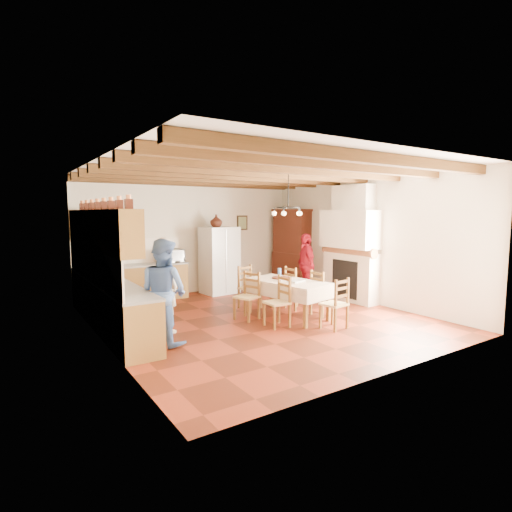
{
  "coord_description": "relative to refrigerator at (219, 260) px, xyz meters",
  "views": [
    {
      "loc": [
        -4.41,
        -6.58,
        2.16
      ],
      "look_at": [
        0.1,
        0.3,
        1.25
      ],
      "focal_mm": 28.0,
      "sensor_mm": 36.0,
      "label": 1
    }
  ],
  "objects": [
    {
      "name": "countertop_back",
      "position": [
        -2.1,
        0.19,
        -0.0
      ],
      "size": [
        2.34,
        0.62,
        0.04
      ],
      "primitive_type": "cube",
      "color": "slate",
      "rests_on": "lower_cabinets_back"
    },
    {
      "name": "ceiling_beams",
      "position": [
        -0.55,
        -2.76,
        2.03
      ],
      "size": [
        6.0,
        6.3,
        0.16
      ],
      "primitive_type": null,
      "color": "#3A2510",
      "rests_on": "ground"
    },
    {
      "name": "wall_left",
      "position": [
        -3.56,
        -2.76,
        0.62
      ],
      "size": [
        0.02,
        6.5,
        3.0
      ],
      "primitive_type": "cube",
      "color": "beige",
      "rests_on": "ground"
    },
    {
      "name": "chair_left_far",
      "position": [
        -0.8,
        -2.65,
        -0.4
      ],
      "size": [
        0.52,
        0.53,
        0.96
      ],
      "primitive_type": null,
      "rotation": [
        0.0,
        0.0,
        -1.22
      ],
      "color": "brown",
      "rests_on": "floor"
    },
    {
      "name": "backsplash_left",
      "position": [
        -3.54,
        -1.71,
        0.32
      ],
      "size": [
        0.03,
        4.3,
        0.6
      ],
      "primitive_type": "cube",
      "color": "white",
      "rests_on": "ground"
    },
    {
      "name": "person_woman_red",
      "position": [
        1.64,
        -1.59,
        -0.07
      ],
      "size": [
        0.69,
        1.03,
        1.62
      ],
      "primitive_type": "imported",
      "rotation": [
        0.0,
        0.0,
        -1.92
      ],
      "color": "red",
      "rests_on": "floor"
    },
    {
      "name": "microwave",
      "position": [
        -1.27,
        0.19,
        0.18
      ],
      "size": [
        0.66,
        0.51,
        0.32
      ],
      "primitive_type": "imported",
      "rotation": [
        0.0,
        0.0,
        0.22
      ],
      "color": "silver",
      "rests_on": "countertop_back"
    },
    {
      "name": "person_man",
      "position": [
        -2.43,
        -2.53,
        -0.03
      ],
      "size": [
        0.42,
        0.63,
        1.71
      ],
      "primitive_type": "imported",
      "rotation": [
        0.0,
        0.0,
        1.59
      ],
      "color": "silver",
      "rests_on": "floor"
    },
    {
      "name": "countertop_left",
      "position": [
        -3.25,
        -1.71,
        -0.0
      ],
      "size": [
        0.62,
        4.3,
        0.04
      ],
      "primitive_type": "cube",
      "color": "slate",
      "rests_on": "lower_cabinets_left"
    },
    {
      "name": "fireplace",
      "position": [
        2.17,
        -2.56,
        0.52
      ],
      "size": [
        0.56,
        1.6,
        2.8
      ],
      "primitive_type": null,
      "color": "beige",
      "rests_on": "ground"
    },
    {
      "name": "dining_table",
      "position": [
        -0.0,
        -2.95,
        -0.2
      ],
      "size": [
        1.19,
        1.87,
        0.76
      ],
      "rotation": [
        0.0,
        0.0,
        0.18
      ],
      "color": "silver",
      "rests_on": "floor"
    },
    {
      "name": "wall_front",
      "position": [
        -0.55,
        -6.02,
        0.62
      ],
      "size": [
        6.0,
        0.02,
        3.0
      ],
      "primitive_type": "cube",
      "color": "beige",
      "rests_on": "ground"
    },
    {
      "name": "chandelier",
      "position": [
        -0.0,
        -2.95,
        1.37
      ],
      "size": [
        0.47,
        0.47,
        0.03
      ],
      "primitive_type": "torus",
      "color": "black",
      "rests_on": "ground"
    },
    {
      "name": "wall_picture",
      "position": [
        1.0,
        0.47,
        0.97
      ],
      "size": [
        0.34,
        0.03,
        0.42
      ],
      "primitive_type": "cube",
      "color": "#2E2517",
      "rests_on": "ground"
    },
    {
      "name": "refrigerator",
      "position": [
        0.0,
        0.0,
        0.0
      ],
      "size": [
        0.94,
        0.8,
        1.76
      ],
      "primitive_type": "cube",
      "rotation": [
        0.0,
        0.0,
        0.08
      ],
      "color": "silver",
      "rests_on": "floor"
    },
    {
      "name": "fridge_vase",
      "position": [
        -0.08,
        0.0,
        1.05
      ],
      "size": [
        0.39,
        0.39,
        0.33
      ],
      "primitive_type": "imported",
      "rotation": [
        0.0,
        0.0,
        0.29
      ],
      "color": "#3A170D",
      "rests_on": "refrigerator"
    },
    {
      "name": "lower_cabinets_left",
      "position": [
        -3.25,
        -1.71,
        -0.45
      ],
      "size": [
        0.6,
        4.3,
        0.86
      ],
      "primitive_type": "cube",
      "color": "brown",
      "rests_on": "ground"
    },
    {
      "name": "wall_right",
      "position": [
        2.46,
        -2.76,
        0.62
      ],
      "size": [
        0.02,
        6.5,
        3.0
      ],
      "primitive_type": "cube",
      "color": "beige",
      "rests_on": "ground"
    },
    {
      "name": "chair_right_far",
      "position": [
        0.6,
        -2.5,
        -0.4
      ],
      "size": [
        0.4,
        0.42,
        0.96
      ],
      "primitive_type": null,
      "rotation": [
        0.0,
        0.0,
        1.57
      ],
      "color": "brown",
      "rests_on": "floor"
    },
    {
      "name": "chair_end_near",
      "position": [
        0.22,
        -4.08,
        -0.4
      ],
      "size": [
        0.47,
        0.45,
        0.96
      ],
      "primitive_type": null,
      "rotation": [
        0.0,
        0.0,
        3.28
      ],
      "color": "brown",
      "rests_on": "floor"
    },
    {
      "name": "chair_left_near",
      "position": [
        -0.59,
        -3.4,
        -0.4
      ],
      "size": [
        0.42,
        0.44,
        0.96
      ],
      "primitive_type": null,
      "rotation": [
        0.0,
        0.0,
        -1.62
      ],
      "color": "brown",
      "rests_on": "floor"
    },
    {
      "name": "chair_right_near",
      "position": [
        0.7,
        -3.26,
        -0.4
      ],
      "size": [
        0.4,
        0.42,
        0.96
      ],
      "primitive_type": null,
      "rotation": [
        0.0,
        0.0,
        1.56
      ],
      "color": "brown",
      "rests_on": "floor"
    },
    {
      "name": "upper_cabinets",
      "position": [
        -3.38,
        -1.71,
        0.97
      ],
      "size": [
        0.35,
        4.2,
        0.7
      ],
      "primitive_type": "cube",
      "color": "brown",
      "rests_on": "ground"
    },
    {
      "name": "wall_back",
      "position": [
        -0.55,
        0.5,
        0.62
      ],
      "size": [
        6.0,
        0.02,
        3.0
      ],
      "primitive_type": "cube",
      "color": "beige",
      "rests_on": "ground"
    },
    {
      "name": "chair_end_far",
      "position": [
        -0.24,
        -1.89,
        -0.4
      ],
      "size": [
        0.48,
        0.46,
        0.96
      ],
      "primitive_type": null,
      "rotation": [
        0.0,
        0.0,
        0.17
      ],
      "color": "brown",
      "rests_on": "floor"
    },
    {
      "name": "person_woman_blue",
      "position": [
        -2.71,
        -3.15,
        -0.02
      ],
      "size": [
        0.94,
        1.04,
        1.73
      ],
      "primitive_type": "imported",
      "rotation": [
        0.0,
        0.0,
        1.99
      ],
      "color": "#4667A5",
      "rests_on": "floor"
    },
    {
      "name": "backsplash_back",
      "position": [
        -2.1,
        0.47,
        0.32
      ],
      "size": [
        2.3,
        0.03,
        0.6
      ],
      "primitive_type": "cube",
      "color": "white",
      "rests_on": "ground"
    },
    {
      "name": "ceiling",
      "position": [
        -0.55,
        -2.76,
        2.13
      ],
      "size": [
        6.0,
        6.5,
        0.02
      ],
      "primitive_type": "cube",
      "color": "silver",
      "rests_on": "ground"
    },
    {
      "name": "floor",
      "position": [
        -0.55,
        -2.76,
        -0.89
      ],
      "size": [
        6.0,
        6.5,
        0.02
      ],
      "primitive_type": "cube",
      "color": "#47180B",
      "rests_on": "ground"
    },
    {
      "name": "hutch",
      "position": [
        2.2,
        -0.33,
        0.24
      ],
      "size": [
        0.65,
        1.28,
        2.24
      ],
      "primitive_type": null,
      "rotation": [
        0.0,
        0.0,
        0.11
      ],
      "color": "#3A170D",
      "rests_on": "floor"
    },
    {
      "name": "lower_cabinets_back",
      "position": [
        -2.1,
        0.19,
        -0.45
      ],
      "size": [
        2.3,
        0.6,
        0.86
      ],
      "primitive_type": "cube",
      "color": "brown",
      "rests_on": "ground"
    }
  ]
}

